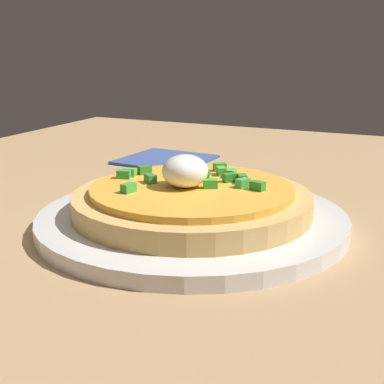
{
  "coord_description": "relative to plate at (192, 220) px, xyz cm",
  "views": [
    {
      "loc": [
        -47.39,
        -26.64,
        19.11
      ],
      "look_at": [
        -2.97,
        -6.27,
        5.54
      ],
      "focal_mm": 51.89,
      "sensor_mm": 36.0,
      "label": 1
    }
  ],
  "objects": [
    {
      "name": "dining_table",
      "position": [
        2.97,
        6.27,
        -1.77
      ],
      "size": [
        112.27,
        88.49,
        2.19
      ],
      "primitive_type": "cube",
      "color": "tan",
      "rests_on": "ground"
    },
    {
      "name": "plate",
      "position": [
        0.0,
        0.0,
        0.0
      ],
      "size": [
        28.55,
        28.55,
        1.35
      ],
      "primitive_type": "cylinder",
      "color": "silver",
      "rests_on": "dining_table"
    },
    {
      "name": "pizza",
      "position": [
        -0.0,
        0.02,
        2.02
      ],
      "size": [
        21.94,
        21.94,
        5.53
      ],
      "color": "tan",
      "rests_on": "plate"
    },
    {
      "name": "napkin",
      "position": [
        24.43,
        15.36,
        -0.48
      ],
      "size": [
        12.41,
        12.41,
        0.4
      ],
      "primitive_type": "cube",
      "rotation": [
        0.0,
        0.0,
        -0.08
      ],
      "color": "#394F8B",
      "rests_on": "dining_table"
    }
  ]
}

